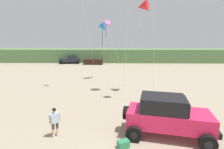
% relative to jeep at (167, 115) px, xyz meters
% --- Properties ---
extents(dune_ridge, '(90.00, 9.15, 3.18)m').
position_rel_jeep_xyz_m(dune_ridge, '(-6.26, 36.15, 0.39)').
color(dune_ridge, '#567A47').
rests_on(dune_ridge, ground_plane).
extents(jeep, '(5.01, 3.24, 2.26)m').
position_rel_jeep_xyz_m(jeep, '(0.00, 0.00, 0.00)').
color(jeep, '#EA2151').
rests_on(jeep, ground_plane).
extents(person_watching, '(0.54, 0.45, 1.67)m').
position_rel_jeep_xyz_m(person_watching, '(-6.13, -0.22, -0.26)').
color(person_watching, '#DBB28E').
rests_on(person_watching, ground_plane).
extents(cooler_box, '(0.66, 0.56, 0.38)m').
position_rel_jeep_xyz_m(cooler_box, '(-2.43, -1.17, -1.01)').
color(cooler_box, '#2D7F51').
rests_on(cooler_box, ground_plane).
extents(distant_pickup, '(4.76, 2.79, 1.98)m').
position_rel_jeep_xyz_m(distant_pickup, '(-13.45, 30.98, -0.26)').
color(distant_pickup, '#1E232D').
rests_on(distant_pickup, ground_plane).
extents(distant_sedan, '(4.31, 1.99, 1.20)m').
position_rel_jeep_xyz_m(distant_sedan, '(-7.84, 29.44, -0.60)').
color(distant_sedan, black).
rests_on(distant_sedan, ground_plane).
extents(kite_white_parafoil, '(1.65, 6.01, 7.52)m').
position_rel_jeep_xyz_m(kite_white_parafoil, '(-4.41, 14.10, 5.69)').
color(kite_white_parafoil, blue).
rests_on(kite_white_parafoil, ground_plane).
extents(kite_green_box, '(3.07, 5.84, 8.01)m').
position_rel_jeep_xyz_m(kite_green_box, '(-4.00, 15.08, 6.22)').
color(kite_green_box, '#E04C93').
rests_on(kite_green_box, ground_plane).
extents(kite_pink_ribbon, '(3.20, 1.84, 9.14)m').
position_rel_jeep_xyz_m(kite_pink_ribbon, '(-0.27, 8.47, 7.24)').
color(kite_pink_ribbon, red).
rests_on(kite_pink_ribbon, ground_plane).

